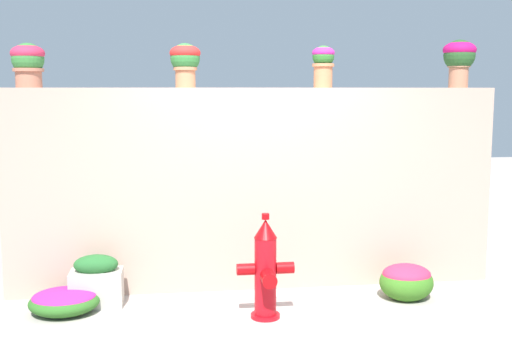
{
  "coord_description": "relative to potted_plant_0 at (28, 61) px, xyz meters",
  "views": [
    {
      "loc": [
        -0.8,
        -4.83,
        1.97
      ],
      "look_at": [
        -0.01,
        1.05,
        1.19
      ],
      "focal_mm": 43.41,
      "sensor_mm": 36.0,
      "label": 1
    }
  ],
  "objects": [
    {
      "name": "flower_bush_right",
      "position": [
        3.49,
        -0.62,
        -2.05
      ],
      "size": [
        0.51,
        0.46,
        0.35
      ],
      "color": "#37711F",
      "rests_on": "ground"
    },
    {
      "name": "ground_plane",
      "position": [
        2.12,
        -1.21,
        -2.23
      ],
      "size": [
        24.0,
        24.0,
        0.0
      ],
      "primitive_type": "plane",
      "color": "#A69B94"
    },
    {
      "name": "planter_box",
      "position": [
        0.61,
        -0.43,
        -2.0
      ],
      "size": [
        0.47,
        0.28,
        0.48
      ],
      "color": "#AAA799",
      "rests_on": "ground"
    },
    {
      "name": "flower_bush_left",
      "position": [
        0.34,
        -0.58,
        -2.12
      ],
      "size": [
        0.62,
        0.56,
        0.22
      ],
      "color": "#2C6321",
      "rests_on": "ground"
    },
    {
      "name": "potted_plant_0",
      "position": [
        0.0,
        0.0,
        0.0
      ],
      "size": [
        0.31,
        0.31,
        0.41
      ],
      "color": "#B96E54",
      "rests_on": "stone_wall"
    },
    {
      "name": "stone_wall",
      "position": [
        2.12,
        0.03,
        -1.24
      ],
      "size": [
        4.81,
        0.42,
        1.99
      ],
      "primitive_type": "cube",
      "color": "tan",
      "rests_on": "ground"
    },
    {
      "name": "fire_hydrant",
      "position": [
        2.09,
        -0.94,
        -1.81
      ],
      "size": [
        0.5,
        0.39,
        0.92
      ],
      "color": "red",
      "rests_on": "ground"
    },
    {
      "name": "potted_plant_2",
      "position": [
        2.81,
        0.02,
        0.01
      ],
      "size": [
        0.22,
        0.22,
        0.41
      ],
      "color": "#C3734B",
      "rests_on": "stone_wall"
    },
    {
      "name": "potted_plant_1",
      "position": [
        1.45,
        0.05,
        0.02
      ],
      "size": [
        0.3,
        0.3,
        0.42
      ],
      "color": "#BC734E",
      "rests_on": "stone_wall"
    },
    {
      "name": "potted_plant_3",
      "position": [
        4.24,
        0.04,
        0.07
      ],
      "size": [
        0.33,
        0.33,
        0.49
      ],
      "color": "#B77557",
      "rests_on": "stone_wall"
    }
  ]
}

